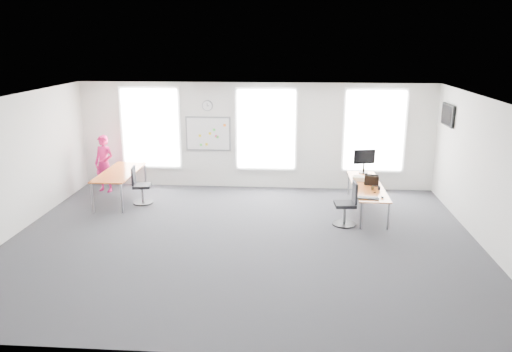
# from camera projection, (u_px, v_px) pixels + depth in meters

# --- Properties ---
(floor) EXTENTS (10.00, 10.00, 0.00)m
(floor) POSITION_uv_depth(u_px,v_px,m) (242.00, 240.00, 10.65)
(floor) COLOR #242529
(floor) RESTS_ON ground
(ceiling) EXTENTS (10.00, 10.00, 0.00)m
(ceiling) POSITION_uv_depth(u_px,v_px,m) (241.00, 99.00, 9.85)
(ceiling) COLOR white
(ceiling) RESTS_ON ground
(wall_back) EXTENTS (10.00, 0.00, 10.00)m
(wall_back) POSITION_uv_depth(u_px,v_px,m) (256.00, 136.00, 14.10)
(wall_back) COLOR silver
(wall_back) RESTS_ON ground
(wall_front) EXTENTS (10.00, 0.00, 10.00)m
(wall_front) POSITION_uv_depth(u_px,v_px,m) (210.00, 253.00, 6.41)
(wall_front) COLOR silver
(wall_front) RESTS_ON ground
(wall_left) EXTENTS (0.00, 10.00, 10.00)m
(wall_left) POSITION_uv_depth(u_px,v_px,m) (8.00, 168.00, 10.60)
(wall_left) COLOR silver
(wall_left) RESTS_ON ground
(wall_right) EXTENTS (0.00, 10.00, 10.00)m
(wall_right) POSITION_uv_depth(u_px,v_px,m) (491.00, 177.00, 9.90)
(wall_right) COLOR silver
(wall_right) RESTS_ON ground
(window_left) EXTENTS (1.60, 0.06, 2.20)m
(window_left) POSITION_uv_depth(u_px,v_px,m) (151.00, 128.00, 14.23)
(window_left) COLOR silver
(window_left) RESTS_ON wall_back
(window_mid) EXTENTS (1.60, 0.06, 2.20)m
(window_mid) POSITION_uv_depth(u_px,v_px,m) (266.00, 129.00, 14.00)
(window_mid) COLOR silver
(window_mid) RESTS_ON wall_back
(window_right) EXTENTS (1.60, 0.06, 2.20)m
(window_right) POSITION_uv_depth(u_px,v_px,m) (374.00, 131.00, 13.79)
(window_right) COLOR silver
(window_right) RESTS_ON wall_back
(desk_right) EXTENTS (0.72, 2.71, 0.66)m
(desk_right) POSITION_uv_depth(u_px,v_px,m) (367.00, 187.00, 12.34)
(desk_right) COLOR #D26432
(desk_right) RESTS_ON ground
(desk_left) EXTENTS (0.86, 2.15, 0.79)m
(desk_left) POSITION_uv_depth(u_px,v_px,m) (120.00, 174.00, 13.13)
(desk_left) COLOR #D26432
(desk_left) RESTS_ON ground
(chair_right) EXTENTS (0.55, 0.55, 1.02)m
(chair_right) POSITION_uv_depth(u_px,v_px,m) (348.00, 206.00, 11.43)
(chair_right) COLOR black
(chair_right) RESTS_ON ground
(chair_left) EXTENTS (0.52, 0.52, 0.98)m
(chair_left) POSITION_uv_depth(u_px,v_px,m) (140.00, 187.00, 12.95)
(chair_left) COLOR black
(chair_left) RESTS_ON ground
(person) EXTENTS (0.67, 0.53, 1.60)m
(person) POSITION_uv_depth(u_px,v_px,m) (104.00, 164.00, 13.89)
(person) COLOR #C21457
(person) RESTS_ON ground
(whiteboard) EXTENTS (1.20, 0.03, 0.90)m
(whiteboard) POSITION_uv_depth(u_px,v_px,m) (208.00, 134.00, 14.15)
(whiteboard) COLOR white
(whiteboard) RESTS_ON wall_back
(wall_clock) EXTENTS (0.30, 0.04, 0.30)m
(wall_clock) POSITION_uv_depth(u_px,v_px,m) (207.00, 106.00, 13.94)
(wall_clock) COLOR gray
(wall_clock) RESTS_ON wall_back
(tv) EXTENTS (0.06, 0.90, 0.55)m
(tv) POSITION_uv_depth(u_px,v_px,m) (448.00, 115.00, 12.58)
(tv) COLOR black
(tv) RESTS_ON wall_right
(keyboard) EXTENTS (0.50, 0.28, 0.02)m
(keyboard) POSITION_uv_depth(u_px,v_px,m) (369.00, 198.00, 11.28)
(keyboard) COLOR black
(keyboard) RESTS_ON desk_right
(mouse) EXTENTS (0.10, 0.13, 0.04)m
(mouse) POSITION_uv_depth(u_px,v_px,m) (382.00, 197.00, 11.33)
(mouse) COLOR black
(mouse) RESTS_ON desk_right
(lens_cap) EXTENTS (0.08, 0.08, 0.01)m
(lens_cap) POSITION_uv_depth(u_px,v_px,m) (375.00, 193.00, 11.72)
(lens_cap) COLOR black
(lens_cap) RESTS_ON desk_right
(headphones) EXTENTS (0.20, 0.11, 0.12)m
(headphones) POSITION_uv_depth(u_px,v_px,m) (376.00, 188.00, 11.90)
(headphones) COLOR black
(headphones) RESTS_ON desk_right
(laptop_sleeve) EXTENTS (0.35, 0.26, 0.27)m
(laptop_sleeve) POSITION_uv_depth(u_px,v_px,m) (372.00, 180.00, 12.25)
(laptop_sleeve) COLOR black
(laptop_sleeve) RESTS_ON desk_right
(paper_stack) EXTENTS (0.35, 0.29, 0.10)m
(paper_stack) POSITION_uv_depth(u_px,v_px,m) (359.00, 178.00, 12.73)
(paper_stack) COLOR beige
(paper_stack) RESTS_ON desk_right
(monitor) EXTENTS (0.58, 0.24, 0.65)m
(monitor) POSITION_uv_depth(u_px,v_px,m) (364.00, 159.00, 13.32)
(monitor) COLOR black
(monitor) RESTS_ON desk_right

